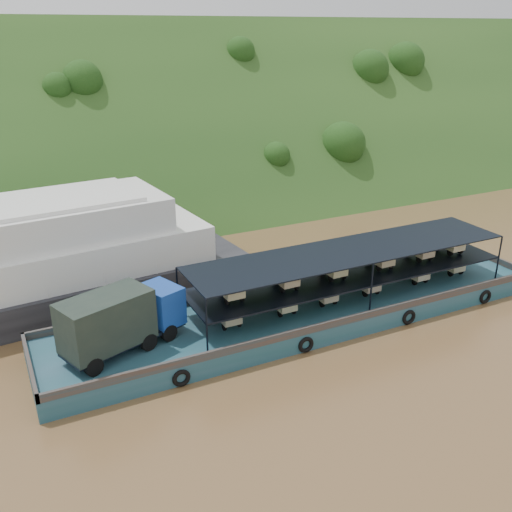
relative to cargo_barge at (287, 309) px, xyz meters
name	(u,v)px	position (x,y,z in m)	size (l,w,h in m)	color
ground	(300,307)	(2.14, 1.96, -1.22)	(160.00, 160.00, 0.00)	brown
hillside	(152,188)	(2.14, 37.96, -1.22)	(140.00, 28.00, 28.00)	#1A3814
cargo_barge	(287,309)	(0.00, 0.00, 0.00)	(35.00, 7.18, 4.88)	#16464D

